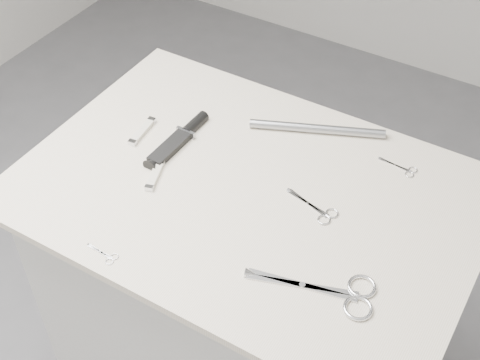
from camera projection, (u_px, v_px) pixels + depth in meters
The scene contains 10 objects.
plinth at pixel (247, 313), 1.79m from camera, with size 0.90×0.60×0.90m, color silver.
display_board at pixel (249, 192), 1.47m from camera, with size 1.00×0.70×0.02m, color beige.
large_shears at pixel (339, 293), 1.26m from camera, with size 0.25×0.13×0.01m.
embroidery_scissors_a at pixel (319, 211), 1.41m from camera, with size 0.13×0.06×0.00m.
embroidery_scissors_b at pixel (403, 169), 1.50m from camera, with size 0.09×0.04×0.00m.
tiny_scissors at pixel (105, 255), 1.32m from camera, with size 0.07×0.03×0.00m.
sheathed_knife at pixel (181, 137), 1.57m from camera, with size 0.05×0.20×0.03m.
pocket_knife_a at pixel (142, 131), 1.59m from camera, with size 0.03×0.11×0.01m.
pocket_knife_b at pixel (155, 175), 1.48m from camera, with size 0.05×0.09×0.01m.
metal_rail at pixel (317, 129), 1.59m from camera, with size 0.02×0.02×0.32m, color gray.
Camera 1 is at (0.51, -0.90, 1.95)m, focal length 50.00 mm.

